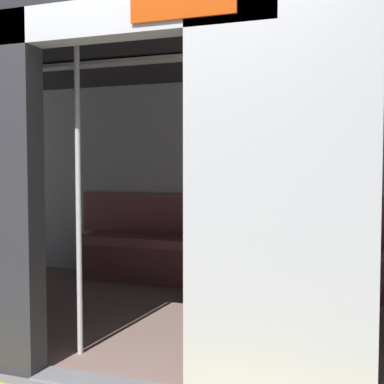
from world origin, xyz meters
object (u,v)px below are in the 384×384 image
train_car (179,132)px  bench_seat (224,252)px  book (196,238)px  grab_pole_door (78,194)px  grab_pole_far (203,196)px  person_seated (228,221)px  handbag (268,235)px

train_car → bench_seat: bearing=-93.1°
book → grab_pole_door: size_ratio=0.10×
grab_pole_door → grab_pole_far: bearing=-174.7°
bench_seat → book: (0.31, -0.03, 0.13)m
book → grab_pole_door: 2.12m
book → grab_pole_door: grab_pole_door is taller
train_car → person_seated: train_car is taller
bench_seat → grab_pole_far: size_ratio=1.53×
person_seated → grab_pole_far: bearing=100.7°
train_car → grab_pole_door: train_car is taller
train_car → grab_pole_door: 1.08m
train_car → bench_seat: train_car is taller
handbag → grab_pole_door: size_ratio=0.12×
bench_seat → handbag: (-0.44, -0.03, 0.20)m
handbag → grab_pole_far: 2.02m
train_car → handbag: train_car is taller
train_car → grab_pole_door: bearing=68.8°
bench_seat → grab_pole_far: (-0.41, 1.93, 0.69)m
train_car → book: bearing=-77.6°
handbag → grab_pole_far: bearing=89.3°
train_car → grab_pole_far: bearing=119.5°
person_seated → book: 0.42m
grab_pole_far → person_seated: bearing=-79.3°
book → grab_pole_door: bearing=62.4°
handbag → book: 0.75m
person_seated → handbag: bearing=-168.3°
person_seated → grab_pole_far: size_ratio=0.57×
grab_pole_far → bench_seat: bearing=-77.9°
grab_pole_door → grab_pole_far: size_ratio=1.00×
handbag → grab_pole_door: bearing=67.3°
bench_seat → grab_pole_far: 2.09m
grab_pole_door → grab_pole_far: 0.83m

